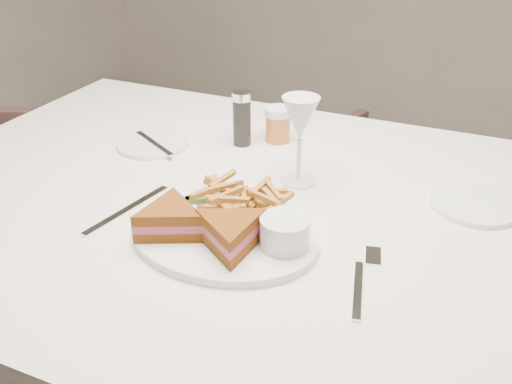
% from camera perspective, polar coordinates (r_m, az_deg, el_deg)
% --- Properties ---
extents(table, '(1.54, 1.07, 0.75)m').
position_cam_1_polar(table, '(1.28, 1.04, -15.88)').
color(table, silver).
rests_on(table, ground).
extents(chair_far, '(0.71, 0.69, 0.59)m').
position_cam_1_polar(chair_far, '(1.96, 11.94, -1.97)').
color(chair_far, '#4B352E').
rests_on(chair_far, ground).
extents(table_setting, '(0.85, 0.63, 0.18)m').
position_cam_1_polar(table_setting, '(1.01, -0.91, -0.32)').
color(table_setting, white).
rests_on(table_setting, table).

